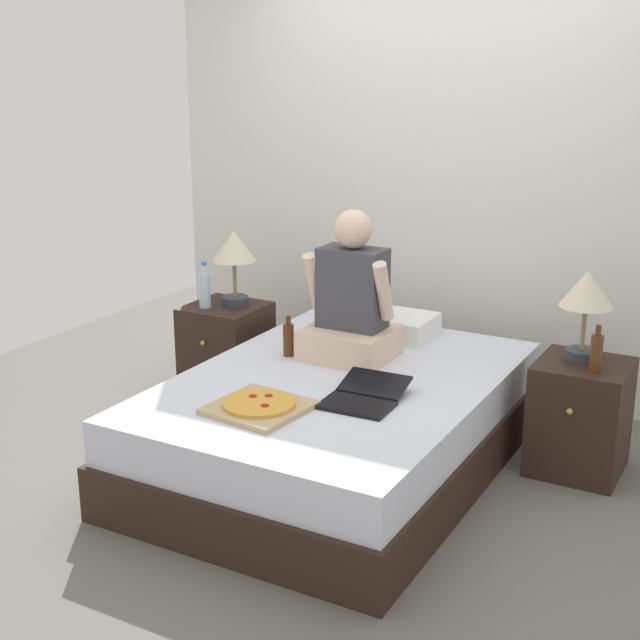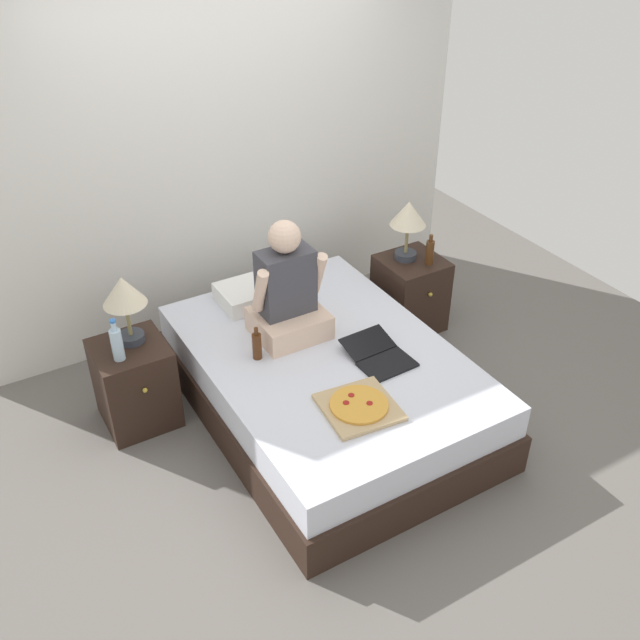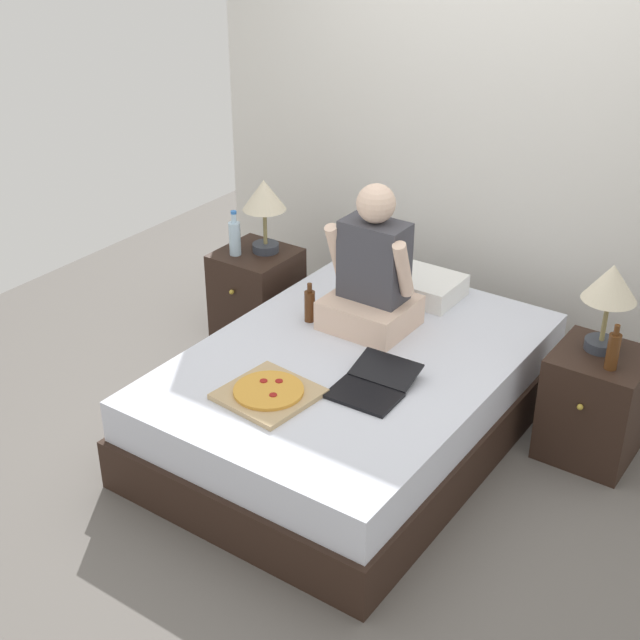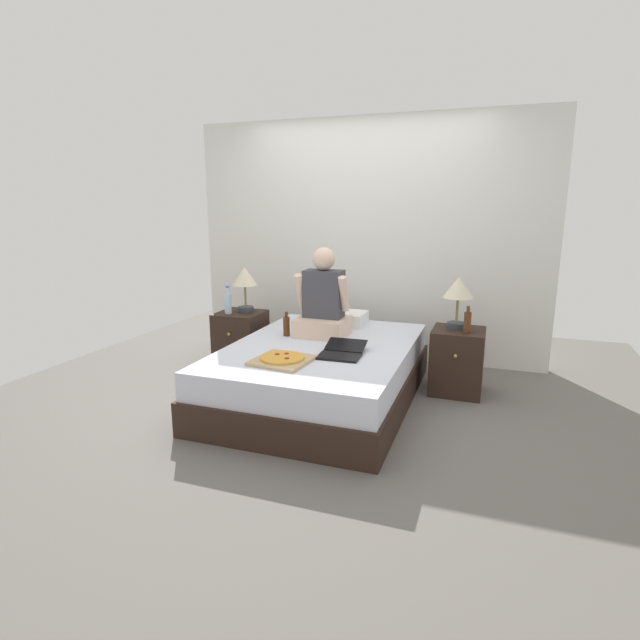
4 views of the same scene
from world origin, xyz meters
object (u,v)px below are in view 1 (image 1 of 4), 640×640
(water_bottle, at_px, (201,302))
(pizza_box, at_px, (209,387))
(nightstand_right, at_px, (543,479))
(lamp_on_left_nightstand, at_px, (231,267))
(nightstand_left, at_px, (223,362))
(lamp_on_right_nightstand, at_px, (553,344))
(bed, at_px, (298,434))
(person_seated, at_px, (363,325))
(beer_bottle, at_px, (550,411))
(laptop, at_px, (341,396))

(water_bottle, height_order, pizza_box, water_bottle)
(nightstand_right, bearing_deg, water_bottle, -177.79)
(lamp_on_left_nightstand, distance_m, water_bottle, 0.28)
(nightstand_left, bearing_deg, lamp_on_left_nightstand, 51.38)
(nightstand_left, relative_size, lamp_on_right_nightstand, 1.17)
(bed, xyz_separation_m, person_seated, (0.18, 0.26, 0.54))
(bed, height_order, beer_bottle, beer_bottle)
(water_bottle, height_order, beer_bottle, water_bottle)
(beer_bottle, distance_m, pizza_box, 1.58)
(lamp_on_right_nightstand, bearing_deg, bed, -157.41)
(beer_bottle, bearing_deg, nightstand_right, 125.01)
(nightstand_left, xyz_separation_m, person_seated, (1.31, -0.14, 0.52))
(bed, distance_m, lamp_on_left_nightstand, 1.33)
(person_seated, distance_m, pizza_box, 0.79)
(nightstand_right, distance_m, person_seated, 1.09)
(bed, distance_m, person_seated, 0.63)
(water_bottle, bearing_deg, nightstand_right, 2.21)
(person_seated, bearing_deg, lamp_on_right_nightstand, 11.91)
(water_bottle, relative_size, pizza_box, 0.60)
(pizza_box, bearing_deg, bed, 56.51)
(nightstand_left, distance_m, nightstand_right, 2.26)
(bed, xyz_separation_m, nightstand_left, (-1.13, 0.41, 0.02))
(lamp_on_left_nightstand, height_order, beer_bottle, lamp_on_left_nightstand)
(person_seated, relative_size, pizza_box, 1.69)
(beer_bottle, height_order, person_seated, person_seated)
(nightstand_right, bearing_deg, lamp_on_right_nightstand, 120.93)
(bed, relative_size, beer_bottle, 8.23)
(lamp_on_left_nightstand, relative_size, pizza_box, 0.98)
(lamp_on_right_nightstand, xyz_separation_m, person_seated, (-0.92, -0.19, -0.07))
(bed, bearing_deg, lamp_on_right_nightstand, 22.59)
(nightstand_right, height_order, lamp_on_right_nightstand, lamp_on_right_nightstand)
(nightstand_left, height_order, laptop, laptop)
(nightstand_right, height_order, pizza_box, pizza_box)
(bed, height_order, lamp_on_left_nightstand, lamp_on_left_nightstand)
(pizza_box, bearing_deg, water_bottle, 145.54)
(pizza_box, bearing_deg, lamp_on_left_nightstand, 136.58)
(beer_bottle, bearing_deg, bed, -165.64)
(lamp_on_left_nightstand, relative_size, nightstand_right, 0.86)
(bed, relative_size, water_bottle, 6.86)
(nightstand_right, bearing_deg, person_seated, -171.39)
(nightstand_right, height_order, beer_bottle, beer_bottle)
(nightstand_left, distance_m, lamp_on_left_nightstand, 0.59)
(lamp_on_left_nightstand, distance_m, nightstand_right, 2.29)
(bed, distance_m, laptop, 0.40)
(bed, xyz_separation_m, water_bottle, (-1.21, 0.32, 0.39))
(lamp_on_left_nightstand, relative_size, beer_bottle, 1.96)
(nightstand_left, distance_m, laptop, 1.49)
(nightstand_right, xyz_separation_m, pizza_box, (-1.36, -0.76, 0.25))
(lamp_on_right_nightstand, height_order, beer_bottle, lamp_on_right_nightstand)
(bed, distance_m, nightstand_right, 1.20)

